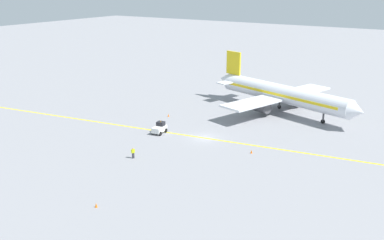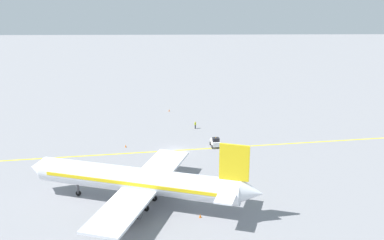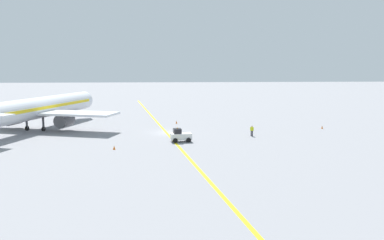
{
  "view_description": "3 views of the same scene",
  "coord_description": "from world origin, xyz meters",
  "px_view_note": "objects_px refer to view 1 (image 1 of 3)",
  "views": [
    {
      "loc": [
        60.84,
        36.75,
        25.3
      ],
      "look_at": [
        1.83,
        -1.29,
        3.44
      ],
      "focal_mm": 42.0,
      "sensor_mm": 36.0,
      "label": 1
    },
    {
      "loc": [
        -80.37,
        -1.57,
        30.73
      ],
      "look_at": [
        4.62,
        -3.33,
        4.67
      ],
      "focal_mm": 42.0,
      "sensor_mm": 36.0,
      "label": 2
    },
    {
      "loc": [
        -0.19,
        -61.21,
        10.84
      ],
      "look_at": [
        3.97,
        -4.45,
        2.69
      ],
      "focal_mm": 35.0,
      "sensor_mm": 36.0,
      "label": 3
    }
  ],
  "objects_px": {
    "traffic_cone_by_wingtip": "(251,100)",
    "traffic_cone_far_edge": "(168,115)",
    "traffic_cone_mid_apron": "(251,152)",
    "ground_crew_worker": "(133,153)",
    "airplane_at_gate": "(281,94)",
    "baggage_tug_white": "(160,128)",
    "traffic_cone_near_nose": "(96,205)"
  },
  "relations": [
    {
      "from": "baggage_tug_white",
      "to": "traffic_cone_near_nose",
      "type": "distance_m",
      "value": 27.22
    },
    {
      "from": "airplane_at_gate",
      "to": "traffic_cone_mid_apron",
      "type": "xyz_separation_m",
      "value": [
        23.74,
        4.99,
        -3.43
      ]
    },
    {
      "from": "traffic_cone_by_wingtip",
      "to": "baggage_tug_white",
      "type": "bearing_deg",
      "value": -8.25
    },
    {
      "from": "traffic_cone_far_edge",
      "to": "ground_crew_worker",
      "type": "bearing_deg",
      "value": 21.85
    },
    {
      "from": "ground_crew_worker",
      "to": "baggage_tug_white",
      "type": "bearing_deg",
      "value": -162.41
    },
    {
      "from": "airplane_at_gate",
      "to": "traffic_cone_far_edge",
      "type": "height_order",
      "value": "airplane_at_gate"
    },
    {
      "from": "airplane_at_gate",
      "to": "traffic_cone_far_edge",
      "type": "xyz_separation_m",
      "value": [
        14.82,
        -17.05,
        -3.43
      ]
    },
    {
      "from": "traffic_cone_by_wingtip",
      "to": "traffic_cone_near_nose",
      "type": "bearing_deg",
      "value": 6.16
    },
    {
      "from": "traffic_cone_near_nose",
      "to": "traffic_cone_by_wingtip",
      "type": "xyz_separation_m",
      "value": [
        -53.14,
        -5.73,
        0.0
      ]
    },
    {
      "from": "airplane_at_gate",
      "to": "traffic_cone_mid_apron",
      "type": "relative_size",
      "value": 63.21
    },
    {
      "from": "baggage_tug_white",
      "to": "ground_crew_worker",
      "type": "height_order",
      "value": "baggage_tug_white"
    },
    {
      "from": "traffic_cone_far_edge",
      "to": "airplane_at_gate",
      "type": "bearing_deg",
      "value": 130.99
    },
    {
      "from": "airplane_at_gate",
      "to": "traffic_cone_mid_apron",
      "type": "distance_m",
      "value": 24.5
    },
    {
      "from": "ground_crew_worker",
      "to": "traffic_cone_by_wingtip",
      "type": "relative_size",
      "value": 3.05
    },
    {
      "from": "traffic_cone_mid_apron",
      "to": "traffic_cone_near_nose",
      "type": "bearing_deg",
      "value": -16.97
    },
    {
      "from": "traffic_cone_by_wingtip",
      "to": "ground_crew_worker",
      "type": "bearing_deg",
      "value": -0.6
    },
    {
      "from": "ground_crew_worker",
      "to": "traffic_cone_far_edge",
      "type": "xyz_separation_m",
      "value": [
        -20.32,
        -8.15,
        -0.63
      ]
    },
    {
      "from": "traffic_cone_mid_apron",
      "to": "ground_crew_worker",
      "type": "bearing_deg",
      "value": -50.66
    },
    {
      "from": "ground_crew_worker",
      "to": "airplane_at_gate",
      "type": "bearing_deg",
      "value": 165.77
    },
    {
      "from": "airplane_at_gate",
      "to": "traffic_cone_near_nose",
      "type": "bearing_deg",
      "value": -3.22
    },
    {
      "from": "airplane_at_gate",
      "to": "traffic_cone_mid_apron",
      "type": "bearing_deg",
      "value": 11.87
    },
    {
      "from": "baggage_tug_white",
      "to": "traffic_cone_by_wingtip",
      "type": "height_order",
      "value": "baggage_tug_white"
    },
    {
      "from": "baggage_tug_white",
      "to": "traffic_cone_by_wingtip",
      "type": "xyz_separation_m",
      "value": [
        -27.73,
        4.02,
        -0.63
      ]
    },
    {
      "from": "baggage_tug_white",
      "to": "traffic_cone_near_nose",
      "type": "height_order",
      "value": "baggage_tug_white"
    },
    {
      "from": "airplane_at_gate",
      "to": "traffic_cone_mid_apron",
      "type": "height_order",
      "value": "airplane_at_gate"
    },
    {
      "from": "baggage_tug_white",
      "to": "traffic_cone_near_nose",
      "type": "bearing_deg",
      "value": 21.0
    },
    {
      "from": "ground_crew_worker",
      "to": "traffic_cone_mid_apron",
      "type": "distance_m",
      "value": 17.98
    },
    {
      "from": "traffic_cone_far_edge",
      "to": "traffic_cone_mid_apron",
      "type": "bearing_deg",
      "value": 67.96
    },
    {
      "from": "traffic_cone_mid_apron",
      "to": "traffic_cone_by_wingtip",
      "type": "height_order",
      "value": "same"
    },
    {
      "from": "airplane_at_gate",
      "to": "ground_crew_worker",
      "type": "distance_m",
      "value": 36.36
    },
    {
      "from": "airplane_at_gate",
      "to": "traffic_cone_far_edge",
      "type": "distance_m",
      "value": 22.85
    },
    {
      "from": "traffic_cone_by_wingtip",
      "to": "traffic_cone_far_edge",
      "type": "xyz_separation_m",
      "value": [
        18.8,
        -8.56,
        0.0
      ]
    }
  ]
}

